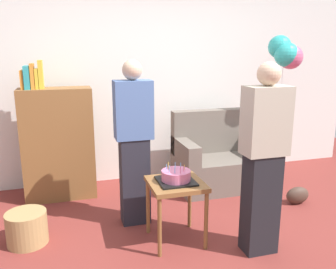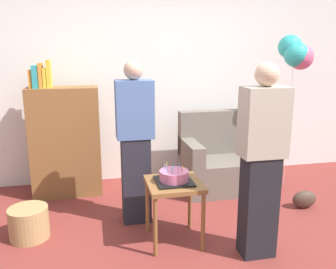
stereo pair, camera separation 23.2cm
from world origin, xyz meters
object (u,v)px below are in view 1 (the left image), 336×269
Objects in this scene: birthday_cake at (176,176)px; balloon_bunch at (286,53)px; bookshelf at (58,142)px; couch at (218,160)px; person_holding_cake at (263,160)px; handbag at (297,195)px; person_blowing_candles at (134,143)px; side_table at (176,191)px; wicker_basket at (27,228)px.

birthday_cake is 2.28m from balloon_bunch.
bookshelf reaches higher than birthday_cake.
couch is 0.58× the size of balloon_bunch.
birthday_cake is at bearing -149.39° from balloon_bunch.
handbag is (0.93, 0.72, -0.73)m from person_holding_cake.
birthday_cake is 0.20× the size of person_blowing_candles.
couch is 1.48m from person_blowing_candles.
side_table is 1.66m from handbag.
person_holding_cake is (1.66, -1.71, 0.16)m from bookshelf.
person_holding_cake is (0.64, -0.36, 0.21)m from birthday_cake.
side_table is 0.35× the size of person_blowing_candles.
person_blowing_candles is 1.24m from person_holding_cake.
birthday_cake is 0.17× the size of balloon_bunch.
person_blowing_candles is 1.24m from wicker_basket.
wicker_basket is 1.29× the size of handbag.
birthday_cake is (-0.94, -1.15, 0.28)m from couch.
person_blowing_candles is 5.82× the size of handbag.
wicker_basket is at bearing 165.57° from side_table.
person_blowing_candles is (-0.28, 0.48, 0.21)m from birthday_cake.
wicker_basket is at bearing -160.07° from couch.
couch is at bearing 50.78° from side_table.
bookshelf is at bearing 174.19° from couch.
couch is at bearing 50.78° from birthday_cake.
balloon_bunch is (0.16, 0.66, 1.58)m from handbag.
person_blowing_candles reaches higher than bookshelf.
bookshelf reaches higher than side_table.
birthday_cake is 0.59m from person_blowing_candles.
wicker_basket is (-0.30, -1.01, -0.52)m from bookshelf.
couch reaches higher than wicker_basket.
side_table is at bearing 0.76° from person_holding_cake.
person_holding_cake reaches higher than handbag.
wicker_basket is 0.19× the size of balloon_bunch.
couch is 1.99m from bookshelf.
person_holding_cake is at bearing -101.07° from couch.
wicker_basket is at bearing -179.40° from handbag.
person_holding_cake reaches higher than birthday_cake.
person_blowing_candles is at bearing 7.72° from wicker_basket.
balloon_bunch is (3.04, 0.69, 1.53)m from wicker_basket.
balloon_bunch is (1.74, 1.03, 1.05)m from birthday_cake.
birthday_cake reaches higher than side_table.
bookshelf is 2.80× the size of side_table.
bookshelf is at bearing -16.05° from person_holding_cake.
couch is at bearing 129.11° from handbag.
balloon_bunch reaches higher than person_holding_cake.
side_table is 0.81m from person_holding_cake.
birthday_cake is at bearing -166.93° from handbag.
balloon_bunch is at bearing 12.79° from wicker_basket.
wicker_basket is at bearing 10.24° from person_holding_cake.
couch is 2.40m from wicker_basket.
side_table is at bearing -149.39° from balloon_bunch.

